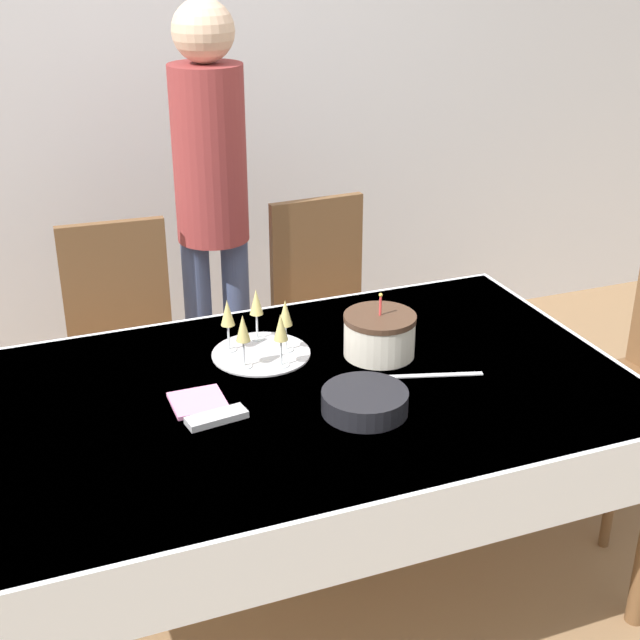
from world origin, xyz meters
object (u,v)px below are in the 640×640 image
Objects in this scene: dining_chair_far_left at (124,341)px; plate_stack_main at (365,402)px; dining_chair_far_right at (328,309)px; champagne_tray at (260,333)px; person_standing at (211,185)px; birthday_cake at (379,335)px.

dining_chair_far_left is 1.24m from plate_stack_main.
dining_chair_far_left is 1.00× the size of dining_chair_far_right.
champagne_tray is 0.87m from person_standing.
birthday_cake reaches higher than champagne_tray.
person_standing reaches higher than dining_chair_far_right.
dining_chair_far_right reaches higher than plate_stack_main.
birthday_cake is 0.73× the size of champagne_tray.
plate_stack_main is at bearing -86.03° from person_standing.
dining_chair_far_right is at bearing 79.71° from birthday_cake.
dining_chair_far_left is at bearing 114.08° from plate_stack_main.
birthday_cake is at bearing -20.36° from champagne_tray.
plate_stack_main is (-0.19, -0.31, -0.04)m from birthday_cake.
dining_chair_far_left is 4.28× the size of birthday_cake.
dining_chair_far_right is 4.00× the size of plate_stack_main.
dining_chair_far_left is 0.68m from person_standing.
plate_stack_main is (0.50, -1.11, 0.23)m from dining_chair_far_left.
dining_chair_far_right is at bearing -20.54° from person_standing.
dining_chair_far_left and dining_chair_far_right have the same top height.
dining_chair_far_right is 1.18m from plate_stack_main.
dining_chair_far_left is 0.83m from dining_chair_far_right.
dining_chair_far_left reaches higher than champagne_tray.
person_standing is at bearing 21.04° from dining_chair_far_left.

